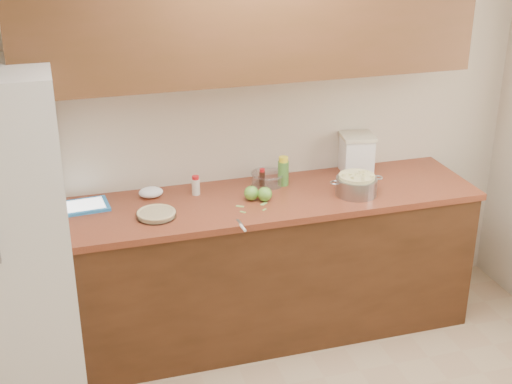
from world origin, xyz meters
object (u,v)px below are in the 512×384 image
object	(u,v)px
pie	(156,214)
flour_canister	(357,153)
tablet	(84,206)
colander	(356,185)

from	to	relation	value
pie	flour_canister	bearing A→B (deg)	13.17
pie	tablet	distance (m)	0.45
pie	tablet	size ratio (longest dim) A/B	0.78
flour_canister	colander	bearing A→B (deg)	-113.59
pie	flour_canister	size ratio (longest dim) A/B	0.90
tablet	flour_canister	bearing A→B (deg)	-2.21
colander	tablet	world-z (taller)	colander
pie	colander	distance (m)	1.19
flour_canister	tablet	bearing A→B (deg)	-177.65
colander	flour_canister	world-z (taller)	flour_canister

